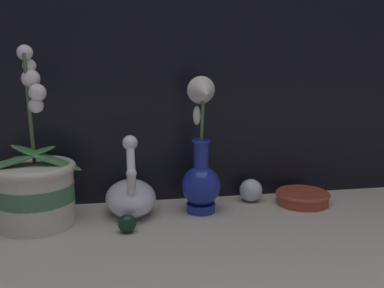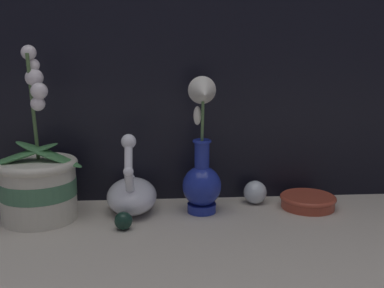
{
  "view_description": "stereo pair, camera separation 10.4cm",
  "coord_description": "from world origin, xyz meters",
  "px_view_note": "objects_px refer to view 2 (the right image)",
  "views": [
    {
      "loc": [
        -0.14,
        -0.89,
        0.38
      ],
      "look_at": [
        0.04,
        0.12,
        0.17
      ],
      "focal_mm": 42.0,
      "sensor_mm": 36.0,
      "label": 1
    },
    {
      "loc": [
        -0.03,
        -0.9,
        0.38
      ],
      "look_at": [
        0.04,
        0.12,
        0.17
      ],
      "focal_mm": 42.0,
      "sensor_mm": 36.0,
      "label": 2
    }
  ],
  "objects_px": {
    "glass_sphere": "(255,192)",
    "amber_dish": "(308,200)",
    "orchid_potted_plant": "(38,182)",
    "swan_figurine": "(132,193)",
    "blue_vase": "(202,164)"
  },
  "relations": [
    {
      "from": "glass_sphere",
      "to": "amber_dish",
      "type": "distance_m",
      "value": 0.13
    },
    {
      "from": "orchid_potted_plant",
      "to": "glass_sphere",
      "type": "xyz_separation_m",
      "value": [
        0.52,
        0.07,
        -0.06
      ]
    },
    {
      "from": "swan_figurine",
      "to": "amber_dish",
      "type": "xyz_separation_m",
      "value": [
        0.44,
        0.0,
        -0.03
      ]
    },
    {
      "from": "blue_vase",
      "to": "swan_figurine",
      "type": "bearing_deg",
      "value": 174.12
    },
    {
      "from": "swan_figurine",
      "to": "blue_vase",
      "type": "height_order",
      "value": "blue_vase"
    },
    {
      "from": "swan_figurine",
      "to": "blue_vase",
      "type": "xyz_separation_m",
      "value": [
        0.17,
        -0.02,
        0.07
      ]
    },
    {
      "from": "orchid_potted_plant",
      "to": "swan_figurine",
      "type": "distance_m",
      "value": 0.22
    },
    {
      "from": "orchid_potted_plant",
      "to": "glass_sphere",
      "type": "height_order",
      "value": "orchid_potted_plant"
    },
    {
      "from": "glass_sphere",
      "to": "swan_figurine",
      "type": "bearing_deg",
      "value": -172.24
    },
    {
      "from": "glass_sphere",
      "to": "amber_dish",
      "type": "xyz_separation_m",
      "value": [
        0.13,
        -0.04,
        -0.01
      ]
    },
    {
      "from": "swan_figurine",
      "to": "glass_sphere",
      "type": "distance_m",
      "value": 0.31
    },
    {
      "from": "orchid_potted_plant",
      "to": "glass_sphere",
      "type": "relative_size",
      "value": 6.69
    },
    {
      "from": "orchid_potted_plant",
      "to": "swan_figurine",
      "type": "relative_size",
      "value": 1.95
    },
    {
      "from": "orchid_potted_plant",
      "to": "blue_vase",
      "type": "bearing_deg",
      "value": 1.93
    },
    {
      "from": "swan_figurine",
      "to": "glass_sphere",
      "type": "xyz_separation_m",
      "value": [
        0.31,
        0.04,
        -0.02
      ]
    }
  ]
}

